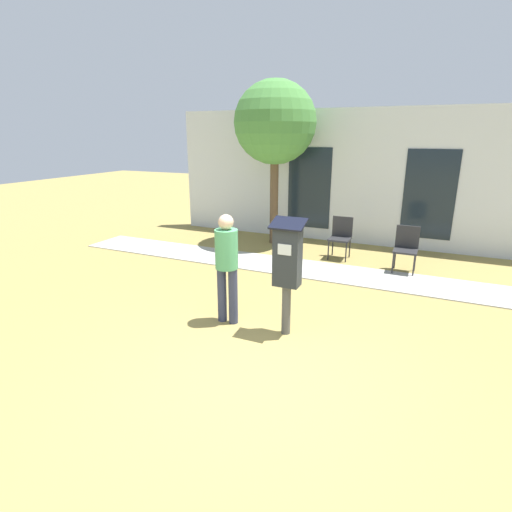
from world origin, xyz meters
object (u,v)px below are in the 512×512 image
Objects in this scene: person_standing at (227,261)px; parking_meter at (287,262)px; outdoor_chair_middle at (406,245)px; outdoor_chair_left at (341,234)px.

parking_meter is at bearing 31.55° from person_standing.
person_standing is at bearing -145.88° from outdoor_chair_middle.
parking_meter reaches higher than outdoor_chair_left.
parking_meter is 1.01× the size of person_standing.
person_standing is 4.04m from outdoor_chair_middle.
outdoor_chair_left is 1.42m from outdoor_chair_middle.
person_standing is 1.76× the size of outdoor_chair_left.
outdoor_chair_left and outdoor_chair_middle have the same top height.
person_standing is at bearing -98.88° from outdoor_chair_left.
parking_meter is at bearing -85.64° from outdoor_chair_left.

